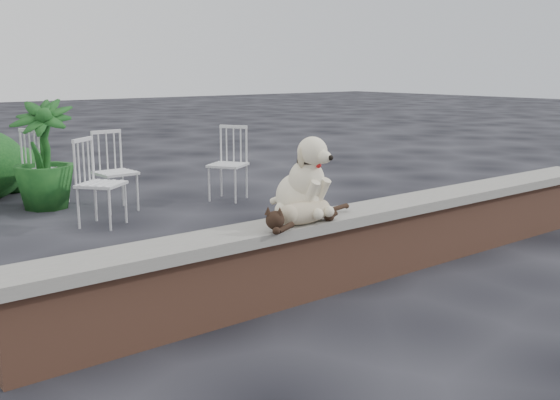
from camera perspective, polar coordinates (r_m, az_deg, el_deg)
ground at (r=5.44m, az=8.56°, el=-6.42°), size 60.00×60.00×0.00m
brick_wall at (r=5.37m, az=8.64°, el=-3.88°), size 6.00×0.30×0.50m
capstone at (r=5.30m, az=8.74°, el=-0.86°), size 6.20×0.40×0.08m
dog at (r=4.71m, az=1.66°, el=2.06°), size 0.47×0.58×0.62m
cat at (r=4.58m, az=2.09°, el=-0.96°), size 1.13×0.40×0.19m
chair_a at (r=7.14m, az=-15.40°, el=1.48°), size 0.79×0.79×0.94m
chair_d at (r=8.29m, az=-4.60°, el=3.21°), size 0.77×0.77×0.94m
chair_b at (r=7.88m, az=-14.23°, el=2.45°), size 0.59×0.59×0.94m
chair_e at (r=8.60m, az=-19.90°, el=2.85°), size 0.69×0.69×0.94m
potted_plant_b at (r=8.24m, az=-20.03°, el=3.75°), size 1.02×1.02×1.30m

